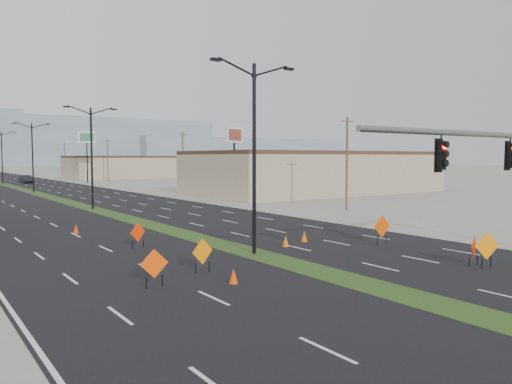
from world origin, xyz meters
TOP-DOWN VIEW (x-y plane):
  - ground at (0.00, 0.00)m, footprint 600.00×600.00m
  - road_surface at (0.00, 100.00)m, footprint 25.00×400.00m
  - median_strip at (0.00, 100.00)m, footprint 2.00×400.00m
  - building_se_near at (34.00, 45.00)m, footprint 36.00×18.00m
  - building_se_far at (38.00, 110.00)m, footprint 44.00×16.00m
  - mesa_center at (40.00, 300.00)m, footprint 220.00×50.00m
  - mesa_east at (180.00, 290.00)m, footprint 160.00×50.00m
  - streetlight_0 at (0.00, 12.00)m, footprint 5.15×0.24m
  - streetlight_1 at (0.00, 40.00)m, footprint 5.15×0.24m
  - streetlight_2 at (0.00, 68.00)m, footprint 5.15×0.24m
  - streetlight_3 at (0.00, 96.00)m, footprint 5.15×0.24m
  - utility_pole_0 at (20.00, 25.00)m, footprint 1.60×0.20m
  - utility_pole_1 at (20.00, 60.00)m, footprint 1.60×0.20m
  - utility_pole_2 at (20.00, 95.00)m, footprint 1.60×0.20m
  - utility_pole_3 at (20.00, 130.00)m, footprint 1.60×0.20m
  - car_mid at (4.37, 97.41)m, footprint 2.11×4.95m
  - construction_sign_0 at (-7.13, 8.67)m, footprint 1.16×0.11m
  - construction_sign_1 at (-4.35, 9.77)m, footprint 1.15×0.30m
  - construction_sign_2 at (-4.41, 17.19)m, footprint 1.03×0.48m
  - construction_sign_3 at (6.85, 3.00)m, footprint 1.20×0.54m
  - construction_sign_4 at (6.85, 3.65)m, footprint 1.06×0.48m
  - construction_sign_5 at (7.77, 10.01)m, footprint 1.33×0.06m
  - cone_0 at (-4.25, 7.37)m, footprint 0.47×0.47m
  - cone_1 at (2.73, 12.75)m, footprint 0.46×0.46m
  - cone_2 at (4.73, 13.44)m, footprint 0.47×0.47m
  - cone_3 at (-5.78, 24.76)m, footprint 0.49×0.49m
  - pole_sign_east_near at (17.44, 41.25)m, footprint 2.84×1.19m
  - pole_sign_east_far at (14.66, 91.47)m, footprint 3.31×1.32m

SIDE VIEW (x-z plane):
  - ground at x=0.00m, z-range 0.00..0.00m
  - road_surface at x=0.00m, z-range -0.01..0.01m
  - median_strip at x=0.00m, z-range -0.02..0.02m
  - cone_0 at x=-4.25m, z-range 0.00..0.64m
  - cone_1 at x=2.73m, z-range 0.00..0.64m
  - cone_3 at x=-5.78m, z-range 0.00..0.65m
  - cone_2 at x=4.73m, z-range 0.00..0.67m
  - car_mid at x=4.37m, z-range 0.00..1.59m
  - construction_sign_2 at x=-4.41m, z-range 0.12..1.59m
  - construction_sign_4 at x=6.85m, z-range 0.13..1.65m
  - construction_sign_0 at x=-7.13m, z-range 0.13..1.68m
  - construction_sign_1 at x=-4.35m, z-range 0.13..1.69m
  - construction_sign_3 at x=6.85m, z-range 0.15..1.87m
  - construction_sign_5 at x=7.77m, z-range 0.16..1.94m
  - building_se_far at x=38.00m, z-range 0.00..5.00m
  - building_se_near at x=34.00m, z-range 0.00..5.50m
  - utility_pole_0 at x=20.00m, z-range 0.17..9.17m
  - utility_pole_1 at x=20.00m, z-range 0.17..9.17m
  - utility_pole_2 at x=20.00m, z-range 0.17..9.17m
  - utility_pole_3 at x=20.00m, z-range 0.17..9.17m
  - streetlight_0 at x=0.00m, z-range 0.41..10.43m
  - streetlight_1 at x=0.00m, z-range 0.41..10.43m
  - streetlight_2 at x=0.00m, z-range 0.41..10.43m
  - streetlight_3 at x=0.00m, z-range 0.41..10.43m
  - pole_sign_east_near at x=17.44m, z-range 2.73..11.52m
  - pole_sign_east_far at x=14.66m, z-range 3.30..13.58m
  - mesa_east at x=180.00m, z-range 0.00..18.00m
  - mesa_center at x=40.00m, z-range 0.00..28.00m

